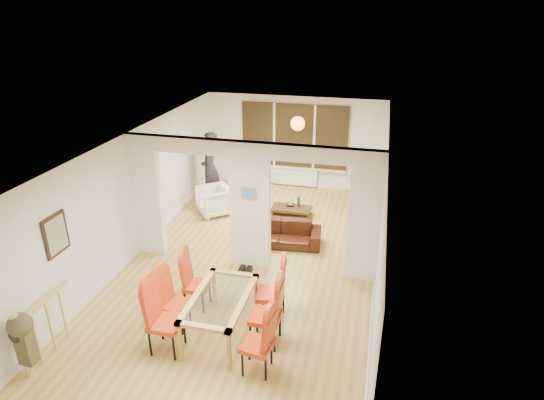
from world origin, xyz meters
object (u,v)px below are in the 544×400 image
at_px(dining_chair_lb, 175,301).
at_px(armchair, 214,201).
at_px(bottle, 299,202).
at_px(dining_chair_rb, 265,312).
at_px(dining_chair_rc, 271,290).
at_px(dining_table, 221,315).
at_px(sofa, 280,233).
at_px(dining_chair_lc, 196,282).
at_px(dining_chair_la, 165,318).
at_px(dining_chair_ra, 257,341).
at_px(coffee_table, 292,212).
at_px(television, 360,200).
at_px(person, 210,168).
at_px(bowl, 290,205).

relative_size(dining_chair_lb, armchair, 1.31).
bearing_deg(bottle, dining_chair_rb, -85.63).
distance_m(dining_chair_rb, dining_chair_rc, 0.61).
xyz_separation_m(dining_table, armchair, (-1.70, 4.28, -0.00)).
distance_m(sofa, armchair, 2.26).
height_order(dining_chair_lc, dining_chair_rb, dining_chair_rb).
height_order(dining_chair_la, dining_chair_ra, dining_chair_la).
bearing_deg(coffee_table, television, 26.52).
distance_m(dining_table, armchair, 4.60).
distance_m(dining_chair_rb, armchair, 4.95).
height_order(dining_chair_lc, dining_chair_ra, dining_chair_ra).
xyz_separation_m(dining_chair_la, dining_chair_lc, (0.04, 1.12, -0.07)).
bearing_deg(armchair, dining_chair_la, -27.50).
xyz_separation_m(person, television, (3.92, 0.44, -0.70)).
bearing_deg(coffee_table, dining_chair_lc, -102.21).
distance_m(dining_chair_la, dining_chair_lc, 1.12).
bearing_deg(bowl, bottle, -1.23).
relative_size(dining_chair_lc, dining_chair_rc, 0.92).
height_order(dining_chair_rc, person, person).
height_order(dining_chair_lc, coffee_table, dining_chair_lc).
bearing_deg(dining_chair_lb, bowl, 91.11).
xyz_separation_m(dining_chair_ra, dining_chair_rc, (-0.10, 1.22, 0.03)).
bearing_deg(bowl, coffee_table, -61.74).
height_order(dining_chair_lb, dining_chair_lc, dining_chair_lc).
distance_m(dining_chair_la, coffee_table, 5.25).
xyz_separation_m(dining_chair_la, bowl, (0.85, 5.25, -0.33)).
relative_size(armchair, bowl, 3.73).
height_order(armchair, bowl, armchair).
height_order(television, coffee_table, television).
bearing_deg(person, dining_table, 8.81).
xyz_separation_m(dining_chair_lb, coffee_table, (1.00, 4.62, -0.40)).
xyz_separation_m(dining_table, dining_chair_rc, (0.67, 0.59, 0.20)).
distance_m(dining_chair_lc, sofa, 2.74).
bearing_deg(coffee_table, dining_chair_rb, -83.64).
height_order(dining_chair_lc, dining_chair_rc, dining_chair_rc).
bearing_deg(person, dining_chair_rc, 18.22).
distance_m(armchair, bottle, 2.12).
bearing_deg(dining_chair_rc, person, 114.34).
bearing_deg(dining_chair_rb, armchair, 118.65).
relative_size(dining_chair_lb, coffee_table, 1.03).
bearing_deg(dining_table, person, 112.31).
distance_m(armchair, coffee_table, 1.97).
xyz_separation_m(television, bottle, (-1.49, -0.72, 0.11)).
bearing_deg(dining_chair_rb, sofa, 97.65).
relative_size(dining_chair_lc, television, 1.15).
bearing_deg(dining_chair_ra, coffee_table, 105.44).
distance_m(dining_chair_lb, dining_chair_rc, 1.57).
bearing_deg(bowl, sofa, -86.60).
bearing_deg(dining_table, dining_chair_la, -141.62).
height_order(dining_chair_rc, sofa, dining_chair_rc).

